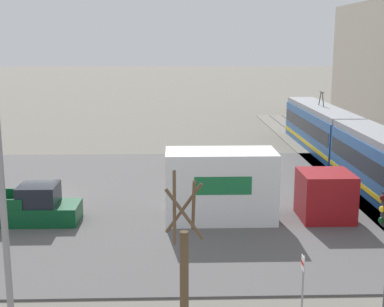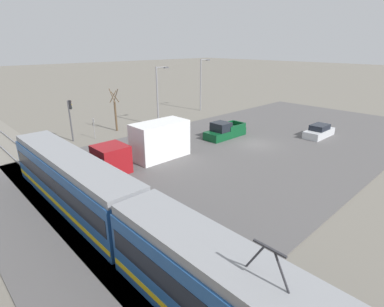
{
  "view_description": "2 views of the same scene",
  "coord_description": "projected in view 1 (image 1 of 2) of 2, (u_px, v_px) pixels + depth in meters",
  "views": [
    {
      "loc": [
        28.34,
        7.63,
        8.53
      ],
      "look_at": [
        -2.85,
        8.6,
        1.96
      ],
      "focal_mm": 50.0,
      "sensor_mm": 36.0,
      "label": 1
    },
    {
      "loc": [
        -17.43,
        25.78,
        10.06
      ],
      "look_at": [
        -3.18,
        12.26,
        2.9
      ],
      "focal_mm": 28.0,
      "sensor_mm": 36.0,
      "label": 2
    }
  ],
  "objects": [
    {
      "name": "street_tree",
      "position": [
        184.0,
        277.0,
        14.3
      ],
      "size": [
        1.22,
        1.01,
        5.16
      ],
      "color": "brown",
      "rests_on": "ground"
    },
    {
      "name": "pickup_truck",
      "position": [
        26.0,
        208.0,
        25.35
      ],
      "size": [
        2.03,
        5.23,
        1.84
      ],
      "color": "#0C4723",
      "rests_on": "ground"
    },
    {
      "name": "rail_bed",
      "position": [
        384.0,
        196.0,
        29.82
      ],
      "size": [
        66.86,
        4.4,
        0.22
      ],
      "color": "gray",
      "rests_on": "ground"
    },
    {
      "name": "light_rail_tram",
      "position": [
        349.0,
        145.0,
        35.82
      ],
      "size": [
        28.87,
        2.6,
        4.51
      ],
      "color": "#235193",
      "rests_on": "ground"
    },
    {
      "name": "ground_plane",
      "position": [
        37.0,
        200.0,
        29.24
      ],
      "size": [
        320.0,
        320.0,
        0.0
      ],
      "primitive_type": "plane",
      "color": "slate"
    },
    {
      "name": "no_parking_sign",
      "position": [
        303.0,
        285.0,
        15.85
      ],
      "size": [
        0.32,
        0.08,
        2.36
      ],
      "color": "gray",
      "rests_on": "ground"
    },
    {
      "name": "road_surface",
      "position": [
        37.0,
        200.0,
        29.23
      ],
      "size": [
        23.42,
        49.18,
        0.08
      ],
      "color": "#565454",
      "rests_on": "ground"
    },
    {
      "name": "box_truck",
      "position": [
        246.0,
        188.0,
        25.6
      ],
      "size": [
        2.58,
        8.93,
        3.38
      ],
      "color": "maroon",
      "rests_on": "ground"
    }
  ]
}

